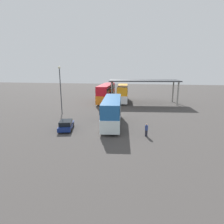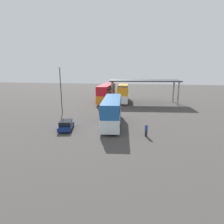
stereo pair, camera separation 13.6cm
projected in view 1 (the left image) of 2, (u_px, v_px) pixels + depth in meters
ground_plane at (104, 130)px, 26.55m from camera, size 140.00×140.00×0.00m
double_decker_main at (112, 111)px, 28.49m from camera, size 3.39×10.63×4.01m
parked_hatchback at (66, 125)px, 26.67m from camera, size 2.44×4.15×1.35m
double_decker_near_canopy at (106, 92)px, 46.86m from camera, size 2.95×11.50×4.28m
double_decker_mid_row at (123, 93)px, 47.31m from camera, size 3.06×10.59×4.00m
depot_canopy at (144, 82)px, 44.54m from camera, size 16.41×6.76×5.49m
lamppost_tall at (60, 85)px, 34.56m from camera, size 0.44×0.44×8.62m
pedestrian_waiting at (146, 130)px, 24.14m from camera, size 0.38×0.38×1.67m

